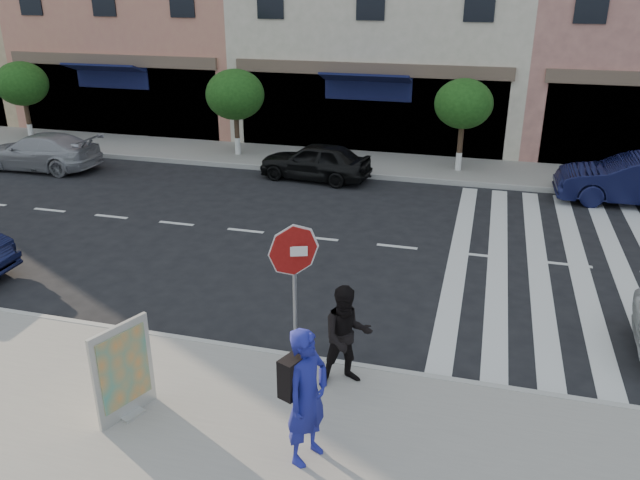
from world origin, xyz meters
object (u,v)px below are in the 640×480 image
(stop_sign, at_px, (294,264))
(photographer, at_px, (307,396))
(poster_board, at_px, (124,373))
(car_far_right, at_px, (637,180))
(car_far_mid, at_px, (315,161))
(car_far_left, at_px, (40,151))
(walker, at_px, (347,336))

(stop_sign, relative_size, photographer, 1.27)
(poster_board, height_order, car_far_right, poster_board)
(photographer, height_order, car_far_mid, photographer)
(stop_sign, xyz_separation_m, car_far_mid, (-2.67, 10.60, -1.32))
(photographer, xyz_separation_m, car_far_left, (-13.04, 11.39, -0.50))
(car_far_right, bearing_deg, walker, -30.34)
(car_far_left, distance_m, car_far_right, 19.26)
(stop_sign, bearing_deg, photographer, -88.12)
(stop_sign, distance_m, photographer, 2.43)
(walker, distance_m, car_far_mid, 11.52)
(poster_board, bearing_deg, stop_sign, 66.85)
(poster_board, bearing_deg, walker, 51.03)
(photographer, height_order, car_far_left, photographer)
(car_far_mid, relative_size, car_far_right, 0.82)
(car_far_left, bearing_deg, photographer, 48.12)
(car_far_mid, bearing_deg, walker, 24.67)
(poster_board, distance_m, car_far_right, 15.54)
(poster_board, relative_size, car_far_right, 0.34)
(walker, distance_m, car_far_left, 16.28)
(poster_board, height_order, car_far_mid, poster_board)
(photographer, relative_size, poster_board, 1.30)
(stop_sign, bearing_deg, walker, -39.09)
(photographer, distance_m, car_far_right, 14.26)
(walker, height_order, car_far_mid, walker)
(photographer, relative_size, car_far_right, 0.44)
(photographer, bearing_deg, car_far_right, -3.15)
(car_far_left, bearing_deg, car_far_right, 93.61)
(car_far_left, xyz_separation_m, car_far_right, (19.20, 1.46, 0.11))
(stop_sign, relative_size, poster_board, 1.65)
(stop_sign, relative_size, car_far_right, 0.56)
(photographer, height_order, poster_board, photographer)
(stop_sign, height_order, car_far_left, stop_sign)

